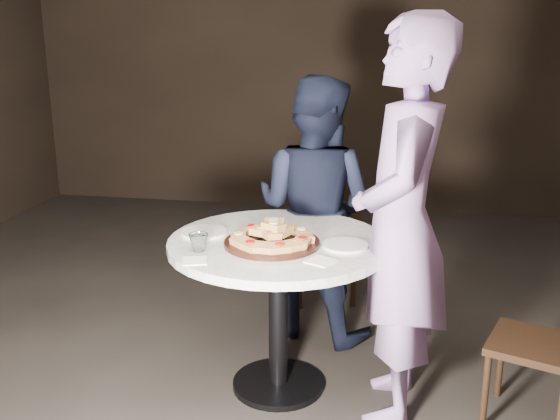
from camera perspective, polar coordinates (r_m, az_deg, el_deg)
name	(u,v)px	position (r m, az deg, el deg)	size (l,w,h in m)	color
floor	(263,399)	(3.16, -1.60, -16.87)	(7.00, 7.00, 0.00)	black
table	(278,268)	(2.97, -0.17, -5.36)	(1.08, 1.08, 0.78)	black
serving_board	(272,243)	(2.85, -0.74, -3.02)	(0.44, 0.44, 0.02)	black
focaccia_pile	(272,235)	(2.83, -0.73, -2.28)	(0.39, 0.38, 0.10)	#AD7B43
plate_left	(204,232)	(3.03, -6.98, -2.02)	(0.22, 0.22, 0.01)	white
plate_right	(345,245)	(2.84, 5.98, -3.23)	(0.21, 0.21, 0.01)	white
water_glass	(199,243)	(2.78, -7.46, -2.97)	(0.09, 0.09, 0.08)	silver
napkin_near	(195,261)	(2.67, -7.80, -4.61)	(0.10, 0.10, 0.01)	white
napkin_far	(321,261)	(2.65, 3.76, -4.69)	(0.11, 0.11, 0.01)	white
chair_far	(326,229)	(3.99, 4.19, -1.73)	(0.51, 0.52, 0.87)	black
chair_right	(555,337)	(2.99, 23.83, -10.58)	(0.48, 0.47, 0.77)	black
diner_navy	(314,209)	(3.53, 3.15, 0.08)	(0.73, 0.57, 1.50)	black
diner_teal	(401,227)	(2.75, 11.04, -1.51)	(0.66, 0.43, 1.80)	#866CAA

